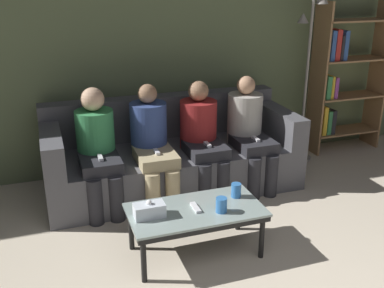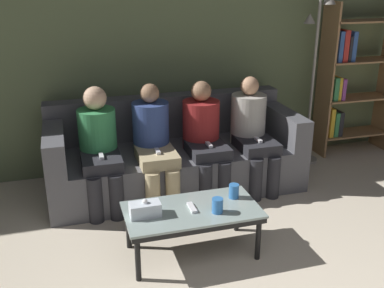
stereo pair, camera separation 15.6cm
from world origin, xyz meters
TOP-DOWN VIEW (x-y plane):
  - wall_back at (0.00, 3.68)m, footprint 12.00×0.06m
  - couch at (0.00, 3.12)m, footprint 2.42×0.97m
  - coffee_table at (-0.17, 1.90)m, footprint 1.00×0.52m
  - cup_near_left at (-0.01, 1.80)m, footprint 0.08×0.08m
  - cup_near_right at (0.19, 1.98)m, footprint 0.08×0.08m
  - tissue_box at (-0.52, 1.90)m, footprint 0.22×0.12m
  - game_remote at (-0.17, 1.90)m, footprint 0.04×0.15m
  - bookshelf at (2.16, 3.45)m, footprint 0.86×0.32m
  - standing_lamp at (1.62, 3.31)m, footprint 0.31×0.26m
  - seated_person_left_end at (-0.74, 2.91)m, footprint 0.34×0.66m
  - seated_person_mid_left at (-0.25, 2.90)m, footprint 0.34×0.70m
  - seated_person_mid_right at (0.25, 2.91)m, footprint 0.35×0.66m
  - seated_person_right_end at (0.74, 2.91)m, footprint 0.35×0.67m

SIDE VIEW (x-z plane):
  - couch at x=0.00m, z-range -0.12..0.73m
  - coffee_table at x=-0.17m, z-range 0.15..0.53m
  - game_remote at x=-0.17m, z-range 0.38..0.40m
  - tissue_box at x=-0.52m, z-range 0.37..0.50m
  - cup_near_right at x=0.19m, z-range 0.38..0.49m
  - cup_near_left at x=-0.01m, z-range 0.38..0.49m
  - seated_person_mid_left at x=-0.25m, z-range 0.04..1.12m
  - seated_person_mid_right at x=0.25m, z-range 0.04..1.11m
  - seated_person_right_end at x=0.74m, z-range 0.04..1.12m
  - seated_person_left_end at x=-0.74m, z-range 0.04..1.13m
  - bookshelf at x=2.16m, z-range 0.00..1.74m
  - standing_lamp at x=1.62m, z-range 0.21..2.05m
  - wall_back at x=0.00m, z-range 0.00..2.60m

